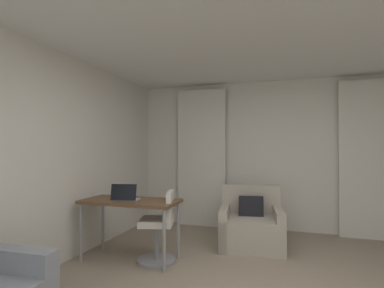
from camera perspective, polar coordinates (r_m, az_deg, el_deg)
name	(u,v)px	position (r m, az deg, el deg)	size (l,w,h in m)	color
wall_window	(279,155)	(5.52, 16.04, -2.01)	(5.12, 0.06, 2.60)	silver
wall_left	(20,159)	(3.66, -29.55, -2.50)	(0.06, 6.12, 2.60)	silver
curtain_left_panel	(201,157)	(5.60, 1.79, -2.54)	(0.90, 0.06, 2.50)	silver
curtain_right_panel	(370,159)	(5.53, 30.42, -2.44)	(0.90, 0.06, 2.50)	silver
armchair	(251,226)	(4.65, 11.03, -14.93)	(0.98, 0.95, 0.85)	#B2A899
desk	(130,205)	(4.04, -11.47, -11.23)	(1.23, 0.57, 0.76)	brown
desk_chair	(160,230)	(3.95, -6.07, -15.82)	(0.49, 0.49, 0.88)	gray
laptop	(126,197)	(3.96, -12.35, -9.71)	(0.36, 0.30, 0.22)	#ADADB2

